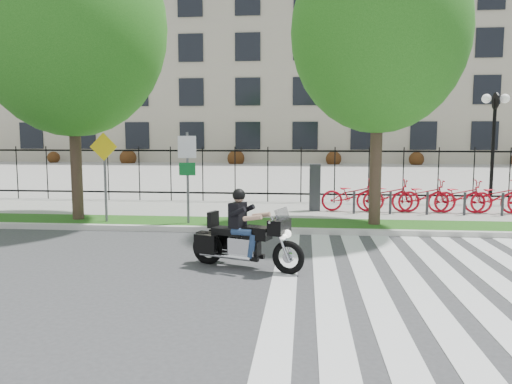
{
  "coord_description": "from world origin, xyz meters",
  "views": [
    {
      "loc": [
        2.55,
        -8.78,
        2.58
      ],
      "look_at": [
        1.38,
        3.0,
        1.22
      ],
      "focal_mm": 35.0,
      "sensor_mm": 36.0,
      "label": 1
    }
  ],
  "objects": [
    {
      "name": "ground",
      "position": [
        0.0,
        0.0,
        0.0
      ],
      "size": [
        120.0,
        120.0,
        0.0
      ],
      "primitive_type": "plane",
      "color": "#38383A",
      "rests_on": "ground"
    },
    {
      "name": "curb",
      "position": [
        0.0,
        4.1,
        0.07
      ],
      "size": [
        60.0,
        0.2,
        0.15
      ],
      "primitive_type": "cube",
      "color": "beige",
      "rests_on": "ground"
    },
    {
      "name": "grass_verge",
      "position": [
        0.0,
        4.95,
        0.07
      ],
      "size": [
        60.0,
        1.5,
        0.15
      ],
      "primitive_type": "cube",
      "color": "#174812",
      "rests_on": "ground"
    },
    {
      "name": "sidewalk",
      "position": [
        0.0,
        7.45,
        0.07
      ],
      "size": [
        60.0,
        3.5,
        0.15
      ],
      "primitive_type": "cube",
      "color": "gray",
      "rests_on": "ground"
    },
    {
      "name": "plaza",
      "position": [
        0.0,
        25.0,
        0.05
      ],
      "size": [
        80.0,
        34.0,
        0.1
      ],
      "primitive_type": "cube",
      "color": "gray",
      "rests_on": "ground"
    },
    {
      "name": "crosswalk_stripes",
      "position": [
        4.83,
        0.0,
        0.01
      ],
      "size": [
        5.7,
        8.0,
        0.01
      ],
      "primitive_type": null,
      "color": "silver",
      "rests_on": "ground"
    },
    {
      "name": "iron_fence",
      "position": [
        0.0,
        9.2,
        1.15
      ],
      "size": [
        30.0,
        0.06,
        2.0
      ],
      "primitive_type": null,
      "color": "black",
      "rests_on": "sidewalk"
    },
    {
      "name": "office_building",
      "position": [
        0.0,
        44.92,
        9.97
      ],
      "size": [
        60.0,
        21.9,
        20.15
      ],
      "color": "#A8A087",
      "rests_on": "ground"
    },
    {
      "name": "lamp_post_right",
      "position": [
        10.0,
        12.0,
        3.21
      ],
      "size": [
        1.06,
        0.7,
        4.25
      ],
      "color": "black",
      "rests_on": "ground"
    },
    {
      "name": "street_tree_1",
      "position": [
        -4.0,
        4.95,
        5.58
      ],
      "size": [
        5.33,
        5.33,
        8.5
      ],
      "color": "#32241B",
      "rests_on": "grass_verge"
    },
    {
      "name": "street_tree_2",
      "position": [
        4.45,
        4.95,
        5.27
      ],
      "size": [
        4.64,
        4.64,
        7.8
      ],
      "color": "#32241B",
      "rests_on": "grass_verge"
    },
    {
      "name": "bike_share_station",
      "position": [
        6.75,
        7.2,
        0.67
      ],
      "size": [
        7.86,
        0.88,
        1.5
      ],
      "color": "#2D2D33",
      "rests_on": "sidewalk"
    },
    {
      "name": "sign_pole_regulatory",
      "position": [
        -0.66,
        4.58,
        1.74
      ],
      "size": [
        0.5,
        0.09,
        2.5
      ],
      "color": "#59595B",
      "rests_on": "grass_verge"
    },
    {
      "name": "sign_pole_warning",
      "position": [
        -3.01,
        4.58,
        1.74
      ],
      "size": [
        0.78,
        0.09,
        2.49
      ],
      "color": "#59595B",
      "rests_on": "grass_verge"
    },
    {
      "name": "motorcycle_rider",
      "position": [
        1.41,
        0.6,
        0.62
      ],
      "size": [
        2.31,
        1.21,
        1.87
      ],
      "color": "black",
      "rests_on": "ground"
    }
  ]
}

